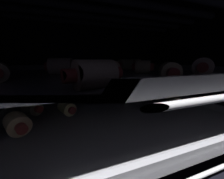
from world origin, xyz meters
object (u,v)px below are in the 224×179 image
(oven_rack_upper, at_px, (113,77))
(baking_tray_lower, at_px, (113,112))
(pig_in_blanket_lower_1, at_px, (33,108))
(pig_in_blanket_upper_7, at_px, (90,68))
(pig_in_blanket_upper_1, at_px, (61,66))
(pig_in_blanket_upper_6, at_px, (125,64))
(pig_in_blanket_upper_2, at_px, (135,63))
(pig_in_blanket_lower_4, at_px, (122,92))
(pig_in_blanket_upper_9, at_px, (169,72))
(pig_in_blanket_lower_3, at_px, (67,108))
(pig_in_blanket_lower_5, at_px, (18,124))
(baking_tray_upper, at_px, (113,74))
(oven_rack_lower, at_px, (113,115))
(heating_element, at_px, (113,11))
(pig_in_blanket_upper_3, at_px, (95,74))
(pig_in_blanket_lower_2, at_px, (153,94))
(pig_in_blanket_lower_0, at_px, (174,100))
(pig_in_blanket_upper_4, at_px, (203,67))
(pig_in_blanket_upper_10, at_px, (110,68))
(pig_in_blanket_upper_8, at_px, (143,67))

(oven_rack_upper, bearing_deg, baking_tray_lower, 90.00)
(pig_in_blanket_lower_1, bearing_deg, pig_in_blanket_upper_7, -27.77)
(pig_in_blanket_upper_1, bearing_deg, pig_in_blanket_upper_6, 26.75)
(pig_in_blanket_upper_1, relative_size, pig_in_blanket_upper_2, 1.05)
(pig_in_blanket_lower_4, height_order, pig_in_blanket_upper_9, pig_in_blanket_upper_9)
(pig_in_blanket_lower_3, relative_size, pig_in_blanket_lower_5, 1.05)
(pig_in_blanket_lower_5, height_order, pig_in_blanket_upper_6, pig_in_blanket_upper_6)
(pig_in_blanket_lower_4, height_order, baking_tray_upper, baking_tray_upper)
(oven_rack_lower, relative_size, pig_in_blanket_lower_3, 8.43)
(pig_in_blanket_upper_6, bearing_deg, heating_element, -129.24)
(pig_in_blanket_lower_3, height_order, pig_in_blanket_lower_4, pig_in_blanket_lower_4)
(heating_element, relative_size, pig_in_blanket_upper_3, 6.93)
(baking_tray_lower, relative_size, pig_in_blanket_upper_7, 8.28)
(pig_in_blanket_lower_4, bearing_deg, oven_rack_lower, -123.97)
(pig_in_blanket_lower_1, relative_size, pig_in_blanket_lower_3, 0.76)
(pig_in_blanket_upper_1, bearing_deg, oven_rack_lower, 1.00)
(pig_in_blanket_lower_2, bearing_deg, baking_tray_upper, -163.66)
(pig_in_blanket_lower_0, relative_size, pig_in_blanket_upper_7, 0.79)
(pig_in_blanket_upper_4, xyz_separation_m, pig_in_blanket_upper_9, (-0.10, -0.03, -0.00))
(oven_rack_lower, distance_m, pig_in_blanket_lower_5, 0.18)
(oven_rack_lower, height_order, pig_in_blanket_lower_3, pig_in_blanket_lower_3)
(oven_rack_lower, height_order, pig_in_blanket_lower_1, pig_in_blanket_lower_1)
(heating_element, xyz_separation_m, pig_in_blanket_upper_1, (-0.11, -0.00, -0.11))
(pig_in_blanket_upper_4, bearing_deg, pig_in_blanket_lower_0, 66.09)
(baking_tray_upper, bearing_deg, oven_rack_upper, -90.00)
(pig_in_blanket_upper_9, bearing_deg, pig_in_blanket_lower_2, 56.44)
(pig_in_blanket_lower_4, bearing_deg, pig_in_blanket_upper_4, -71.80)
(baking_tray_upper, xyz_separation_m, pig_in_blanket_upper_3, (-0.07, -0.14, 0.02))
(baking_tray_upper, height_order, pig_in_blanket_upper_3, pig_in_blanket_upper_3)
(baking_tray_upper, bearing_deg, pig_in_blanket_lower_3, 170.36)
(heating_element, bearing_deg, pig_in_blanket_upper_10, -113.67)
(pig_in_blanket_lower_1, xyz_separation_m, pig_in_blanket_upper_4, (0.31, -0.14, 0.09))
(pig_in_blanket_upper_6, bearing_deg, pig_in_blanket_upper_4, -72.25)
(pig_in_blanket_lower_1, bearing_deg, pig_in_blanket_upper_3, -59.46)
(oven_rack_upper, bearing_deg, pig_in_blanket_upper_9, -74.95)
(oven_rack_upper, xyz_separation_m, pig_in_blanket_upper_8, (0.06, -0.03, 0.02))
(baking_tray_lower, distance_m, pig_in_blanket_lower_5, 0.18)
(pig_in_blanket_upper_2, relative_size, pig_in_blanket_upper_3, 0.87)
(pig_in_blanket_lower_5, bearing_deg, oven_rack_upper, 11.26)
(pig_in_blanket_lower_2, bearing_deg, pig_in_blanket_upper_1, -169.83)
(oven_rack_lower, xyz_separation_m, pig_in_blanket_lower_5, (-0.18, -0.04, 0.03))
(pig_in_blanket_lower_5, distance_m, pig_in_blanket_upper_8, 0.25)
(pig_in_blanket_lower_3, height_order, pig_in_blanket_upper_4, pig_in_blanket_upper_4)
(pig_in_blanket_lower_1, distance_m, pig_in_blanket_upper_6, 0.27)
(pig_in_blanket_lower_1, relative_size, pig_in_blanket_upper_10, 0.72)
(oven_rack_upper, bearing_deg, pig_in_blanket_lower_3, 170.36)
(pig_in_blanket_lower_1, bearing_deg, oven_rack_lower, -12.35)
(pig_in_blanket_lower_2, distance_m, pig_in_blanket_upper_3, 0.30)
(pig_in_blanket_lower_0, bearing_deg, pig_in_blanket_lower_2, 109.09)
(baking_tray_lower, xyz_separation_m, pig_in_blanket_lower_1, (-0.17, 0.04, 0.02))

